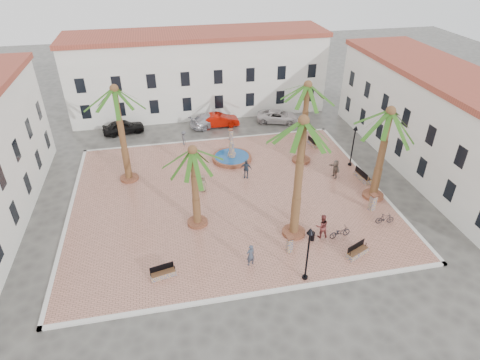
{
  "coord_description": "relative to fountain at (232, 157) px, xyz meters",
  "views": [
    {
      "loc": [
        -4.76,
        -27.9,
        19.53
      ],
      "look_at": [
        1.0,
        0.0,
        1.6
      ],
      "focal_mm": 30.0,
      "sensor_mm": 36.0,
      "label": 1
    }
  ],
  "objects": [
    {
      "name": "bicycle_b",
      "position": [
        9.68,
        -12.33,
        0.17
      ],
      "size": [
        1.5,
        0.56,
        0.88
      ],
      "primitive_type": "imported",
      "rotation": [
        0.0,
        0.0,
        1.47
      ],
      "color": "black",
      "rests_on": "plaza"
    },
    {
      "name": "building_east",
      "position": [
        18.55,
        -4.17,
        4.1
      ],
      "size": [
        7.4,
        26.4,
        9.0
      ],
      "rotation": [
        0.0,
        0.0,
        1.57
      ],
      "color": "white",
      "rests_on": "ground"
    },
    {
      "name": "palm_ne",
      "position": [
        6.62,
        -1.65,
        6.49
      ],
      "size": [
        5.72,
        5.72,
        8.08
      ],
      "color": "brown",
      "rests_on": "plaza"
    },
    {
      "name": "plaza",
      "position": [
        -1.44,
        -6.17,
        -0.35
      ],
      "size": [
        26.0,
        22.0,
        0.15
      ],
      "primitive_type": "cube",
      "color": "tan",
      "rests_on": "ground"
    },
    {
      "name": "palm_nw",
      "position": [
        -9.81,
        -1.73,
        7.36
      ],
      "size": [
        5.26,
        5.26,
        8.9
      ],
      "color": "brown",
      "rests_on": "plaza"
    },
    {
      "name": "bench_s",
      "position": [
        -7.32,
        -14.56,
        -0.02
      ],
      "size": [
        1.75,
        0.86,
        0.89
      ],
      "rotation": [
        0.0,
        0.0,
        0.22
      ],
      "color": "gray",
      "rests_on": "plaza"
    },
    {
      "name": "pedestrian_east",
      "position": [
        8.62,
        -5.11,
        0.59
      ],
      "size": [
        0.77,
        1.65,
        1.71
      ],
      "primitive_type": "imported",
      "rotation": [
        0.0,
        0.0,
        -1.4
      ],
      "color": "#746358",
      "rests_on": "plaza"
    },
    {
      "name": "bench_e",
      "position": [
        10.94,
        -6.09,
        0.02
      ],
      "size": [
        0.84,
        2.01,
        1.03
      ],
      "rotation": [
        0.0,
        0.0,
        1.7
      ],
      "color": "gray",
      "rests_on": "plaza"
    },
    {
      "name": "pedestrian_fountain_a",
      "position": [
        -3.48,
        -5.03,
        0.51
      ],
      "size": [
        0.79,
        0.55,
        1.56
      ],
      "primitive_type": "imported",
      "rotation": [
        0.0,
        0.0,
        0.07
      ],
      "color": "#776751",
      "rests_on": "plaza"
    },
    {
      "name": "building_north",
      "position": [
        -1.44,
        13.82,
        4.35
      ],
      "size": [
        30.4,
        7.4,
        9.5
      ],
      "color": "white",
      "rests_on": "ground"
    },
    {
      "name": "kerb_w",
      "position": [
        -14.44,
        -6.17,
        -0.34
      ],
      "size": [
        0.3,
        22.3,
        0.16
      ],
      "primitive_type": "cube",
      "color": "silver",
      "rests_on": "ground"
    },
    {
      "name": "bollard_e",
      "position": [
        9.56,
        -10.52,
        0.5
      ],
      "size": [
        0.63,
        0.63,
        1.48
      ],
      "rotation": [
        0.0,
        0.0,
        0.22
      ],
      "color": "gray",
      "rests_on": "plaza"
    },
    {
      "name": "palm_sw",
      "position": [
        -4.47,
        -9.42,
        5.34
      ],
      "size": [
        5.1,
        5.1,
        6.76
      ],
      "color": "brown",
      "rests_on": "plaza"
    },
    {
      "name": "pedestrian_north",
      "position": [
        -4.31,
        4.19,
        0.52
      ],
      "size": [
        0.72,
        1.09,
        1.58
      ],
      "primitive_type": "imported",
      "rotation": [
        0.0,
        0.0,
        1.71
      ],
      "color": "#4F4F55",
      "rests_on": "plaza"
    },
    {
      "name": "bench_ne",
      "position": [
        8.92,
        1.25,
        -0.03
      ],
      "size": [
        0.76,
        1.7,
        0.87
      ],
      "rotation": [
        0.0,
        0.0,
        1.74
      ],
      "color": "gray",
      "rests_on": "plaza"
    },
    {
      "name": "lamppost_s",
      "position": [
        1.74,
        -16.57,
        2.57
      ],
      "size": [
        0.46,
        0.46,
        4.19
      ],
      "color": "black",
      "rests_on": "plaza"
    },
    {
      "name": "palm_e",
      "position": [
        10.57,
        -8.79,
        6.59
      ],
      "size": [
        5.68,
        5.68,
        8.17
      ],
      "color": "brown",
      "rests_on": "plaza"
    },
    {
      "name": "car_white",
      "position": [
        7.17,
        8.14,
        0.28
      ],
      "size": [
        5.53,
        3.83,
        1.4
      ],
      "primitive_type": "imported",
      "rotation": [
        0.0,
        0.0,
        1.24
      ],
      "color": "silver",
      "rests_on": "ground"
    },
    {
      "name": "bollard_n",
      "position": [
        0.69,
        4.23,
        0.38
      ],
      "size": [
        0.5,
        0.5,
        1.26
      ],
      "rotation": [
        0.0,
        0.0,
        0.13
      ],
      "color": "gray",
      "rests_on": "plaza"
    },
    {
      "name": "kerb_s",
      "position": [
        -1.44,
        -17.17,
        -0.34
      ],
      "size": [
        26.3,
        0.3,
        0.16
      ],
      "primitive_type": "cube",
      "color": "silver",
      "rests_on": "ground"
    },
    {
      "name": "bench_se",
      "position": [
        6.04,
        -15.23,
        -0.01
      ],
      "size": [
        1.83,
        1.21,
        0.93
      ],
      "rotation": [
        0.0,
        0.0,
        0.42
      ],
      "color": "gray",
      "rests_on": "plaza"
    },
    {
      "name": "lamppost_e",
      "position": [
        10.96,
        -3.39,
        2.53
      ],
      "size": [
        0.45,
        0.45,
        4.13
      ],
      "color": "black",
      "rests_on": "plaza"
    },
    {
      "name": "pedestrian_fountain_b",
      "position": [
        0.65,
        -3.55,
        0.62
      ],
      "size": [
        1.13,
        0.79,
        1.78
      ],
      "primitive_type": "imported",
      "rotation": [
        0.0,
        0.0,
        -0.37
      ],
      "color": "#2C3A4C",
      "rests_on": "plaza"
    },
    {
      "name": "palm_s",
      "position": [
        2.43,
        -12.08,
        7.9
      ],
      "size": [
        5.6,
        5.6,
        9.53
      ],
      "color": "brown",
      "rests_on": "plaza"
    },
    {
      "name": "car_red",
      "position": [
        0.06,
        8.35,
        0.34
      ],
      "size": [
        4.61,
        1.61,
        1.52
      ],
      "primitive_type": "imported",
      "rotation": [
        0.0,
        0.0,
        1.57
      ],
      "color": "#B51004",
      "rests_on": "ground"
    },
    {
      "name": "car_silver",
      "position": [
        -0.78,
        8.7,
        0.32
      ],
      "size": [
        5.5,
        3.94,
        1.48
      ],
      "primitive_type": "imported",
      "rotation": [
        0.0,
        0.0,
        1.98
      ],
      "color": "silver",
      "rests_on": "ground"
    },
    {
      "name": "cyclist_b",
      "position": [
        4.3,
        -12.82,
        0.69
      ],
      "size": [
        0.98,
        0.79,
        1.93
      ],
      "primitive_type": "imported",
      "rotation": [
        0.0,
        0.0,
        3.08
      ],
      "color": "maroon",
      "rests_on": "plaza"
    },
    {
      "name": "kerb_e",
      "position": [
        11.56,
        -6.17,
        -0.34
      ],
      "size": [
        0.3,
        22.3,
        0.16
      ],
      "primitive_type": "cube",
      "color": "silver",
      "rests_on": "ground"
    },
    {
      "name": "cyclist_a",
      "position": [
        -1.47,
        -14.62,
        0.58
      ],
      "size": [
        0.71,
        0.58,
        1.69
      ],
      "primitive_type": "imported",
      "rotation": [
        0.0,
        0.0,
        3.46
      ],
      "color": "#3A4354",
      "rests_on": "plaza"
    },
    {
      "name": "bollard_se",
      "position": [
        1.51,
        -13.9,
        0.38
      ],
      "size": [
        0.49,
        0.49,
        1.26
      ],
      "rotation": [
        0.0,
        0.0,
        0.09
      ],
      "color": "gray",
      "rests_on": "plaza"
    },
    {
      "name": "kerb_n",
      "position": [
        -1.44,
        4.83,
        -0.34
      ],
      "size": [
        26.3,
        0.3,
        0.16
      ],
      "primitive_type": "cube",
      "color": "silver",
      "rests_on": "ground"
    },
    {
      "name": "ground",
      "position": [
        -1.44,
        -6.17,
        -0.42
      ],
      "size": [
        120.0,
        120.0,
        0.0
      ],
      "primitive_type": "plane",
      "color": "#56544F",
      "rests_on": "ground"
    },
    {
      "name": "bicycle_a",
      "position": [
        5.62,
        -13.15,
        0.17
      ],
      "size": [
        1.76,
        0.82,
        0.89
      ],
      "primitive_type": "imported",
      "rotation": [
        0.0,
        0.0,
        1.71
      ],
      "color": "black",
      "rests_on": "plaza"
    },
    {
      "name": "litter_bin",
      "position": [
        3.52,
        -13.07,
        0.07
      ],
      "size": [
        0.35,
        0.35,
        0.69
      ],
      "primitive_type": "cylinder",
      "color": "black",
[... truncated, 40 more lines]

